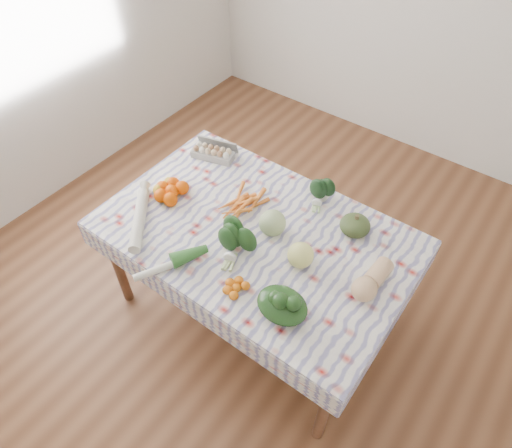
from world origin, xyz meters
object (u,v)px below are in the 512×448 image
at_px(dining_table, 256,241).
at_px(cabbage, 272,223).
at_px(kabocha_squash, 355,225).
at_px(egg_carton, 213,153).
at_px(butternut_squash, 372,279).
at_px(grapefruit, 301,255).

bearing_deg(dining_table, cabbage, 32.94).
bearing_deg(kabocha_squash, egg_carton, 178.24).
height_order(egg_carton, butternut_squash, butternut_squash).
relative_size(egg_carton, grapefruit, 1.98).
bearing_deg(dining_table, grapefruit, -8.09).
height_order(dining_table, kabocha_squash, kabocha_squash).
bearing_deg(kabocha_squash, grapefruit, -108.46).
relative_size(dining_table, grapefruit, 11.96).
distance_m(dining_table, grapefruit, 0.35).
xyz_separation_m(dining_table, grapefruit, (0.31, -0.04, 0.15)).
distance_m(egg_carton, grapefruit, 0.98).
xyz_separation_m(egg_carton, cabbage, (0.66, -0.29, 0.04)).
height_order(cabbage, grapefruit, cabbage).
height_order(kabocha_squash, grapefruit, grapefruit).
distance_m(dining_table, egg_carton, 0.69).
relative_size(kabocha_squash, butternut_squash, 0.62).
relative_size(kabocha_squash, cabbage, 1.13).
bearing_deg(butternut_squash, dining_table, -172.60).
height_order(kabocha_squash, cabbage, cabbage).
bearing_deg(kabocha_squash, cabbage, -143.48).
bearing_deg(egg_carton, kabocha_squash, -17.63).
bearing_deg(grapefruit, cabbage, 158.89).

